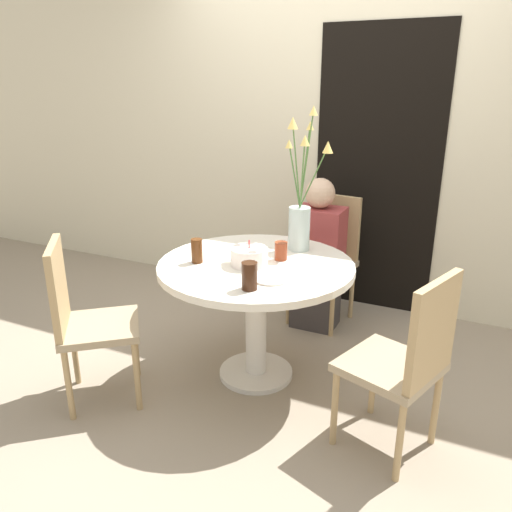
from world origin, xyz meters
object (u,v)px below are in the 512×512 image
(chair_near_front, at_px, (83,314))
(side_plate, at_px, (271,279))
(drink_glass_1, at_px, (281,251))
(person_boy, at_px, (317,260))
(chair_right_flank, at_px, (407,357))
(drink_glass_0, at_px, (197,251))
(chair_far_back, at_px, (327,252))
(drink_glass_2, at_px, (249,276))
(birthday_cake, at_px, (249,256))
(flower_vase, at_px, (301,211))

(chair_near_front, height_order, side_plate, chair_near_front)
(drink_glass_1, bearing_deg, chair_near_front, -139.89)
(drink_glass_1, relative_size, person_boy, 0.10)
(chair_right_flank, distance_m, drink_glass_0, 1.23)
(chair_far_back, bearing_deg, chair_right_flank, -50.67)
(chair_far_back, distance_m, chair_right_flank, 1.45)
(drink_glass_2, bearing_deg, drink_glass_0, 153.06)
(side_plate, height_order, drink_glass_2, drink_glass_2)
(person_boy, bearing_deg, side_plate, -86.02)
(drink_glass_0, relative_size, drink_glass_2, 0.99)
(birthday_cake, distance_m, drink_glass_0, 0.29)
(chair_far_back, bearing_deg, drink_glass_0, -104.09)
(chair_right_flank, bearing_deg, chair_near_front, -60.75)
(chair_far_back, distance_m, drink_glass_1, 0.86)
(drink_glass_0, xyz_separation_m, drink_glass_1, (0.40, 0.24, -0.02))
(chair_near_front, distance_m, drink_glass_2, 0.93)
(chair_near_front, bearing_deg, chair_right_flank, -119.25)
(flower_vase, relative_size, drink_glass_2, 6.02)
(birthday_cake, bearing_deg, chair_right_flank, -16.26)
(flower_vase, xyz_separation_m, drink_glass_2, (-0.01, -0.67, -0.17))
(side_plate, relative_size, person_boy, 0.18)
(birthday_cake, xyz_separation_m, person_boy, (0.13, 0.82, -0.26))
(drink_glass_2, bearing_deg, chair_far_back, 89.94)
(chair_near_front, height_order, drink_glass_1, chair_near_front)
(birthday_cake, height_order, side_plate, birthday_cake)
(drink_glass_1, xyz_separation_m, drink_glass_2, (0.02, -0.45, 0.02))
(birthday_cake, bearing_deg, drink_glass_0, -163.03)
(chair_right_flank, relative_size, side_plate, 4.80)
(drink_glass_0, bearing_deg, chair_far_back, 67.98)
(side_plate, bearing_deg, person_boy, 93.98)
(chair_far_back, relative_size, drink_glass_1, 8.75)
(birthday_cake, distance_m, side_plate, 0.25)
(birthday_cake, height_order, flower_vase, flower_vase)
(birthday_cake, distance_m, person_boy, 0.87)
(drink_glass_1, bearing_deg, drink_glass_0, -149.50)
(drink_glass_1, height_order, drink_glass_2, drink_glass_2)
(person_boy, bearing_deg, chair_far_back, 82.07)
(chair_right_flank, distance_m, side_plate, 0.75)
(drink_glass_0, bearing_deg, drink_glass_2, -26.94)
(birthday_cake, relative_size, drink_glass_1, 1.96)
(flower_vase, relative_size, person_boy, 0.77)
(chair_near_front, distance_m, flower_vase, 1.33)
(side_plate, bearing_deg, drink_glass_0, 172.76)
(drink_glass_1, bearing_deg, side_plate, -76.75)
(flower_vase, bearing_deg, chair_far_back, 90.75)
(chair_far_back, bearing_deg, side_plate, -79.77)
(chair_near_front, distance_m, drink_glass_1, 1.12)
(chair_near_front, height_order, birthday_cake, chair_near_front)
(drink_glass_0, height_order, drink_glass_2, drink_glass_2)
(drink_glass_2, xyz_separation_m, person_boy, (-0.02, 1.12, -0.28))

